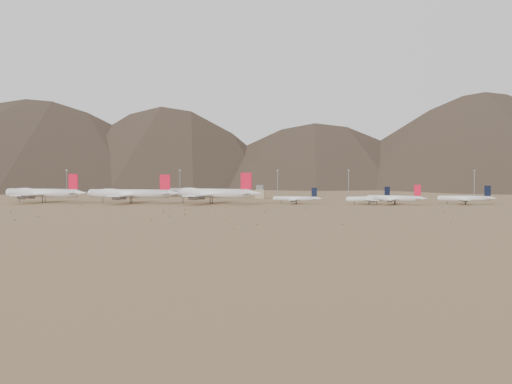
# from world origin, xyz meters

# --- Properties ---
(ground) EXTENTS (3000.00, 3000.00, 0.00)m
(ground) POSITION_xyz_m (0.00, 0.00, 0.00)
(ground) COLOR #9E7951
(ground) RESTS_ON ground
(mountain_ridge) EXTENTS (4400.00, 1000.00, 300.00)m
(mountain_ridge) POSITION_xyz_m (0.00, 900.00, 150.00)
(mountain_ridge) COLOR #47382B
(mountain_ridge) RESTS_ON ground
(widebody_west) EXTENTS (74.49, 58.90, 22.69)m
(widebody_west) POSITION_xyz_m (-135.28, 37.66, 7.82)
(widebody_west) COLOR white
(widebody_west) RESTS_ON ground
(widebody_centre) EXTENTS (75.04, 58.07, 22.31)m
(widebody_centre) POSITION_xyz_m (-63.85, 33.61, 7.69)
(widebody_centre) COLOR white
(widebody_centre) RESTS_ON ground
(widebody_east) EXTENTS (77.18, 61.44, 23.82)m
(widebody_east) POSITION_xyz_m (-1.37, 33.83, 8.21)
(widebody_east) COLOR white
(widebody_east) RESTS_ON ground
(narrowbody_a) EXTENTS (37.75, 27.47, 12.52)m
(narrowbody_a) POSITION_xyz_m (64.59, 36.81, 4.06)
(narrowbody_a) COLOR white
(narrowbody_a) RESTS_ON ground
(narrowbody_b) EXTENTS (38.04, 28.50, 13.20)m
(narrowbody_b) POSITION_xyz_m (119.46, 33.63, 4.28)
(narrowbody_b) COLOR white
(narrowbody_b) RESTS_ON ground
(narrowbody_c) EXTENTS (43.22, 32.38, 14.99)m
(narrowbody_c) POSITION_xyz_m (138.13, 32.40, 4.87)
(narrowbody_c) COLOR white
(narrowbody_c) RESTS_ON ground
(narrowbody_d) EXTENTS (43.09, 31.06, 14.22)m
(narrowbody_d) POSITION_xyz_m (191.18, 40.22, 4.61)
(narrowbody_d) COLOR white
(narrowbody_d) RESTS_ON ground
(control_tower) EXTENTS (8.00, 8.00, 12.00)m
(control_tower) POSITION_xyz_m (30.00, 120.00, 5.32)
(control_tower) COLOR tan
(control_tower) RESTS_ON ground
(mast_far_west) EXTENTS (2.00, 0.60, 25.70)m
(mast_far_west) POSITION_xyz_m (-149.56, 124.51, 14.20)
(mast_far_west) COLOR gray
(mast_far_west) RESTS_ON ground
(mast_west) EXTENTS (2.00, 0.60, 25.70)m
(mast_west) POSITION_xyz_m (-42.87, 121.76, 14.20)
(mast_west) COLOR gray
(mast_west) RESTS_ON ground
(mast_centre) EXTENTS (2.00, 0.60, 25.70)m
(mast_centre) POSITION_xyz_m (46.55, 105.80, 14.20)
(mast_centre) COLOR gray
(mast_centre) RESTS_ON ground
(mast_east) EXTENTS (2.00, 0.60, 25.70)m
(mast_east) POSITION_xyz_m (109.58, 137.63, 14.20)
(mast_east) COLOR gray
(mast_east) RESTS_ON ground
(mast_far_east) EXTENTS (2.00, 0.60, 25.70)m
(mast_far_east) POSITION_xyz_m (216.17, 117.09, 14.20)
(mast_far_east) COLOR gray
(mast_far_east) RESTS_ON ground
(desert_scrub) EXTENTS (436.10, 185.04, 0.92)m
(desert_scrub) POSITION_xyz_m (-1.86, -72.12, 0.33)
(desert_scrub) COLOR olive
(desert_scrub) RESTS_ON ground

